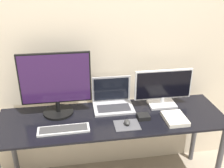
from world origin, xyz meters
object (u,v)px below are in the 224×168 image
at_px(monitor_left, 56,84).
at_px(book, 175,119).
at_px(keyboard, 64,130).
at_px(mouse, 127,122).
at_px(power_brick, 143,117).
at_px(monitor_right, 163,88).
at_px(laptop, 113,100).

relative_size(monitor_left, book, 2.55).
distance_m(keyboard, mouse, 0.50).
distance_m(monitor_left, power_brick, 0.77).
xyz_separation_m(keyboard, book, (0.90, 0.01, 0.01)).
height_order(monitor_right, book, monitor_right).
relative_size(laptop, keyboard, 0.88).
bearing_deg(laptop, monitor_right, -6.29).
height_order(monitor_right, mouse, monitor_right).
bearing_deg(power_brick, book, -15.19).
xyz_separation_m(book, power_brick, (-0.25, 0.07, 0.00)).
bearing_deg(keyboard, monitor_left, 99.73).
distance_m(mouse, book, 0.40).
xyz_separation_m(laptop, mouse, (0.07, -0.32, -0.04)).
height_order(monitor_left, monitor_right, monitor_left).
distance_m(keyboard, book, 0.90).
xyz_separation_m(monitor_right, mouse, (-0.38, -0.27, -0.15)).
height_order(keyboard, mouse, mouse).
height_order(monitor_left, laptop, monitor_left).
xyz_separation_m(monitor_left, power_brick, (0.70, -0.20, -0.26)).
bearing_deg(power_brick, monitor_right, 41.36).
bearing_deg(monitor_left, power_brick, -15.84).
distance_m(book, power_brick, 0.26).
height_order(monitor_left, power_brick, monitor_left).
relative_size(keyboard, power_brick, 4.05).
bearing_deg(laptop, book, -33.95).
distance_m(monitor_right, laptop, 0.46).
relative_size(book, power_brick, 2.32).
bearing_deg(laptop, monitor_left, -174.14).
xyz_separation_m(monitor_left, monitor_right, (0.92, 0.00, -0.10)).
xyz_separation_m(monitor_right, laptop, (-0.44, 0.05, -0.11)).
bearing_deg(power_brick, mouse, -154.81).
xyz_separation_m(mouse, power_brick, (0.15, 0.07, -0.01)).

